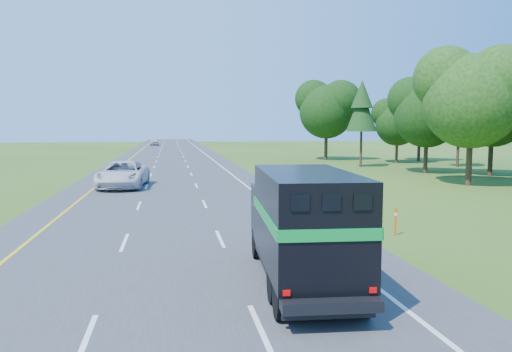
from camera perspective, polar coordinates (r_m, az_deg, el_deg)
The scene contains 6 objects.
road at distance 49.45m, azimuth -9.67°, elevation 0.46°, with size 15.00×260.00×0.04m, color #38383A.
lane_markings at distance 49.45m, azimuth -9.67°, elevation 0.49°, with size 11.15×260.00×0.01m.
horse_truck at distance 13.94m, azimuth 5.31°, elevation -5.45°, with size 2.76×7.40×3.21m.
white_suv at distance 37.47m, azimuth -14.95°, elevation 0.19°, with size 3.14×6.80×1.89m, color silver.
far_car at distance 119.83m, azimuth -11.56°, elevation 3.87°, with size 2.07×5.15×1.76m, color #BBBBC2.
delineator at distance 21.27m, azimuth 15.66°, elevation -4.94°, with size 0.09×0.05×1.13m.
Camera 1 is at (-0.04, 0.75, 4.44)m, focal length 35.00 mm.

